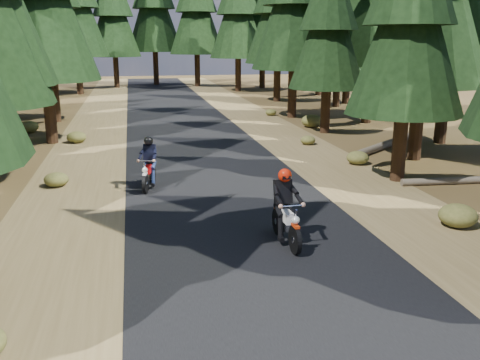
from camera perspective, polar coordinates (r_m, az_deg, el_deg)
The scene contains 9 objects.
ground at distance 12.86m, azimuth 1.33°, elevation -6.43°, with size 120.00×120.00×0.00m, color #433118.
road at distance 17.53m, azimuth -2.27°, elevation -0.59°, with size 6.00×100.00×0.01m, color black.
shoulder_l at distance 17.43m, azimuth -17.37°, elevation -1.37°, with size 3.20×100.00×0.01m, color brown.
shoulder_r at distance 18.79m, azimuth 11.72°, elevation 0.15°, with size 3.20×100.00×0.01m, color brown.
log_near at distance 24.49m, azimuth 15.35°, elevation 3.70°, with size 0.32×0.32×5.48m, color #4C4233.
log_far at distance 19.02m, azimuth 21.80°, elevation -0.07°, with size 0.24×0.24×3.58m, color #4C4233.
understory_shrubs at distance 20.74m, azimuth 0.02°, elevation 2.62°, with size 15.91×30.28×0.69m.
rider_lead at distance 12.48m, azimuth 4.96°, elevation -4.25°, with size 0.66×2.00×1.77m.
rider_follow at distance 17.31m, azimuth -9.70°, elevation 0.89°, with size 0.96×1.93×1.65m.
Camera 1 is at (-2.67, -11.69, 4.66)m, focal length 40.00 mm.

